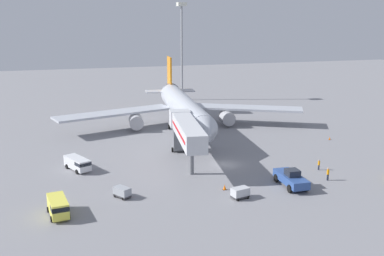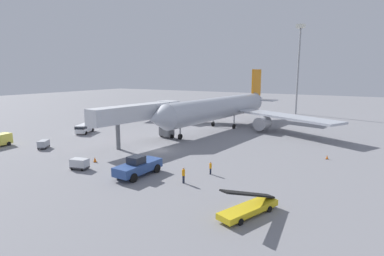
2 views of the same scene
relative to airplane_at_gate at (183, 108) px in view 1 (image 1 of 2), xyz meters
The scene contains 13 objects.
ground_plane 25.05m from the airplane_at_gate, 89.64° to the right, with size 300.00×300.00×0.00m, color gray.
airplane_at_gate is the anchor object (origin of this frame).
jet_bridge 22.61m from the airplane_at_gate, 104.39° to the right, with size 5.69×19.33×7.21m.
pushback_tug 36.84m from the airplane_at_gate, 81.59° to the right, with size 2.97×6.71×2.55m.
service_van_far_center 45.16m from the airplane_at_gate, 124.68° to the right, with size 2.67×4.98×2.12m.
service_van_near_right 30.72m from the airplane_at_gate, 137.46° to the right, with size 3.97×5.70×1.92m.
baggage_cart_mid_left 38.04m from the airplane_at_gate, 117.72° to the right, with size 2.29×2.56×1.39m.
baggage_cart_near_left 38.52m from the airplane_at_gate, 94.52° to the right, with size 2.47×1.81×1.43m.
ground_crew_worker_foreground 37.67m from the airplane_at_gate, 71.95° to the right, with size 0.50×0.50×1.88m.
ground_crew_worker_midground 34.02m from the airplane_at_gate, 67.59° to the right, with size 0.37×0.37×1.64m.
safety_cone_alpha 29.87m from the airplane_at_gate, 33.43° to the right, with size 0.40×0.40×0.61m.
safety_cone_bravo 35.30m from the airplane_at_gate, 96.36° to the right, with size 0.50×0.50×0.76m.
apron_light_mast 37.99m from the airplane_at_gate, 74.67° to the left, with size 2.40×2.40×26.82m.
Camera 1 is at (-25.06, -64.47, 22.76)m, focal length 42.53 mm.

